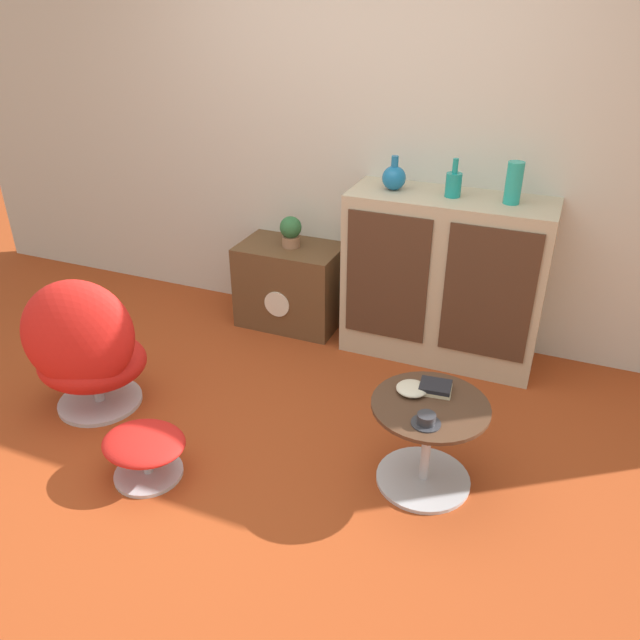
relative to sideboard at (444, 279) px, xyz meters
name	(u,v)px	position (x,y,z in m)	size (l,w,h in m)	color
ground_plane	(247,465)	(-0.62, -1.43, -0.52)	(12.00, 12.00, 0.00)	#9E3D19
wall_back	(366,132)	(-0.62, 0.26, 0.78)	(6.40, 0.06, 2.60)	beige
sideboard	(444,279)	(0.00, 0.00, 0.00)	(1.19, 0.46, 1.03)	tan
tv_console	(291,285)	(-1.04, 0.01, -0.23)	(0.68, 0.44, 0.57)	brown
egg_chair	(86,350)	(-1.62, -1.34, -0.13)	(0.75, 0.72, 0.82)	#B7B7BC
ottoman	(145,448)	(-1.03, -1.67, -0.35)	(0.41, 0.35, 0.24)	#B7B7BC
coffee_table	(427,439)	(0.22, -1.20, -0.27)	(0.54, 0.54, 0.45)	#B7B7BC
vase_leftmost	(394,177)	(-0.35, 0.00, 0.59)	(0.14, 0.14, 0.20)	#196699
vase_inner_left	(454,184)	(0.00, 0.00, 0.59)	(0.09, 0.09, 0.22)	teal
vase_inner_right	(514,183)	(0.33, 0.00, 0.63)	(0.09, 0.09, 0.23)	teal
potted_plant	(291,231)	(-1.03, 0.01, 0.16)	(0.14, 0.14, 0.21)	#996B4C
teacup	(426,420)	(0.23, -1.35, -0.05)	(0.13, 0.13, 0.05)	#2D2D33
book_stack	(436,388)	(0.21, -1.09, -0.05)	(0.16, 0.13, 0.04)	beige
bowl	(412,388)	(0.11, -1.14, -0.05)	(0.15, 0.15, 0.04)	beige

